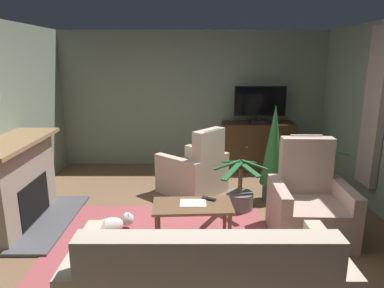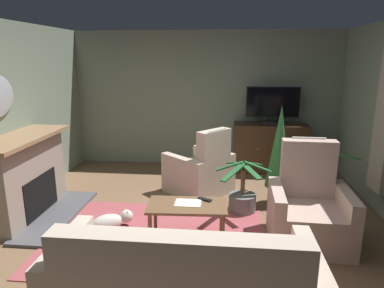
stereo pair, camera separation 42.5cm
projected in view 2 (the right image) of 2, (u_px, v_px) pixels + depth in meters
name	position (u px, v px, depth m)	size (l,w,h in m)	color
ground_plane	(189.00, 239.00, 4.16)	(5.65, 6.51, 0.04)	brown
wall_back	(206.00, 100.00, 6.74)	(5.65, 0.10, 2.59)	gray
rug_central	(157.00, 238.00, 4.14)	(2.58, 1.89, 0.01)	#9E474C
fireplace	(25.00, 179.00, 4.62)	(0.94, 1.61, 1.11)	#4C4C51
tv_cabinet	(270.00, 149.00, 6.49)	(1.35, 0.53, 0.90)	black
television	(273.00, 105.00, 6.24)	(0.95, 0.20, 0.69)	black
coffee_table	(187.00, 210.00, 3.96)	(0.92, 0.53, 0.48)	brown
tv_remote	(205.00, 199.00, 4.06)	(0.17, 0.05, 0.02)	black
folded_newspaper	(188.00, 203.00, 3.98)	(0.30, 0.22, 0.01)	silver
sofa_floral	(183.00, 287.00, 2.79)	(2.14, 0.91, 0.92)	#C6B29E
armchair_in_far_corner	(201.00, 172.00, 5.49)	(1.18, 1.18, 1.07)	#C6B29E
armchair_beside_cabinet	(309.00, 212.00, 4.03)	(0.92, 0.85, 1.17)	#BC9E8E
potted_plant_on_hearth_side	(319.00, 187.00, 5.22)	(1.08, 0.66, 0.80)	#3D4C5B
potted_plant_tall_palm_by_window	(279.00, 152.00, 4.94)	(0.36, 0.36, 1.45)	#3D4C5B
potted_plant_small_fern_corner	(242.00, 199.00, 4.83)	(0.76, 0.85, 0.73)	slate
cat	(110.00, 222.00, 4.31)	(0.66, 0.45, 0.24)	beige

